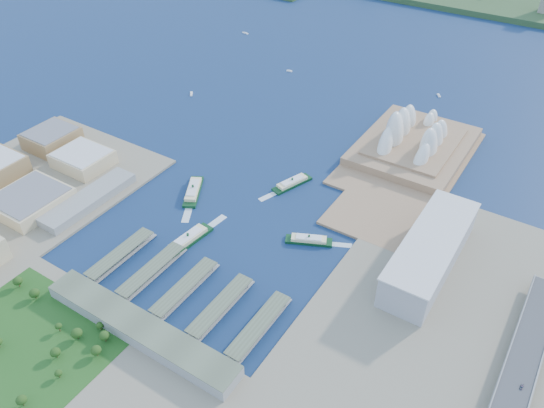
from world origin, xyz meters
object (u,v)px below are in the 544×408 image
Objects in this scene: opera_house at (417,130)px; toaster_building at (430,252)px; ferry_a at (193,189)px; car_c at (522,387)px; ferry_d at (309,239)px; ferry_b at (292,182)px; ferry_c at (188,238)px.

opera_house is 1.16× the size of toaster_building.
car_c is (383.64, -72.91, 9.97)m from ferry_a.
ferry_d is 9.96× the size of car_c.
opera_house is 233.29m from ferry_d.
opera_house is 219.62m from toaster_building.
car_c is (293.78, -149.60, 10.54)m from ferry_b.
ferry_d is 237.74m from car_c.
toaster_building is 3.16× the size of ferry_d.
car_c is (109.00, -101.52, -4.93)m from toaster_building.
toaster_building is at bearing -65.77° from opera_house.
toaster_building is 245.13m from ferry_c.
car_c reaches higher than ferry_d.
ferry_b is 0.88× the size of ferry_c.
ferry_b is 10.77× the size of car_c.
ferry_c is at bearing -85.81° from ferry_b.
car_c is (199.00, -301.52, -16.43)m from opera_house.
ferry_d is (-27.48, -230.05, -27.36)m from opera_house.
ferry_d is at bearing -30.07° from ferry_b.
opera_house is at bearing -31.54° from ferry_d.
ferry_b is (-94.78, -151.92, -26.97)m from opera_house.
ferry_a is at bearing 169.24° from car_c.
opera_house is at bearing 77.23° from ferry_b.
ferry_c is at bearing -156.28° from toaster_building.
toaster_building reaches higher than ferry_d.
ferry_b is (-184.78, 48.08, -15.47)m from toaster_building.
opera_house is at bearing 21.90° from ferry_a.
ferry_b is at bearing -98.99° from ferry_c.
opera_house is 36.48× the size of car_c.
opera_house is 3.66× the size of ferry_d.
ferry_b is 329.84m from car_c.
opera_house is 181.08m from ferry_b.
car_c reaches higher than ferry_c.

